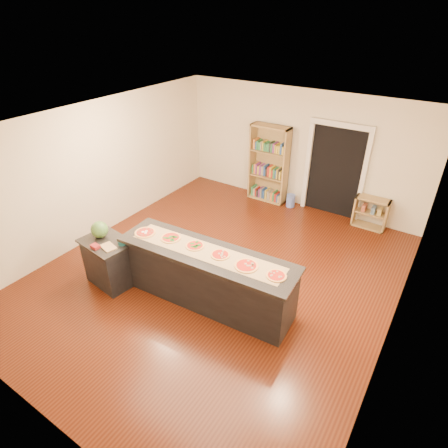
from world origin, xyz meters
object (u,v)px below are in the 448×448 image
Objects in this scene: side_counter at (110,262)px; bookshelf at (269,164)px; low_shelf at (371,213)px; watermelon at (100,230)px; waste_bin at (291,201)px; kitchen_island at (207,277)px.

bookshelf is at bearing 87.56° from side_counter.
side_counter is at bearing -126.84° from low_shelf.
bookshelf is 2.67× the size of low_shelf.
low_shelf is (3.38, 4.52, -0.08)m from side_counter.
watermelon is at bearing -102.55° from bookshelf.
side_counter is 0.46× the size of bookshelf.
watermelon is (-1.67, -4.41, 0.87)m from waste_bin.
watermelon is (-3.56, -4.46, 0.66)m from low_shelf.
waste_bin is at bearing -178.55° from low_shelf.
side_counter is (-1.73, -0.54, -0.06)m from kitchen_island.
bookshelf is (-0.92, 3.96, 0.46)m from kitchen_island.
low_shelf is (2.57, 0.02, -0.60)m from bookshelf.
watermelon is (-0.18, 0.06, 0.58)m from side_counter.
kitchen_island is 1.57× the size of bookshelf.
waste_bin is (0.68, -0.03, -0.80)m from bookshelf.
bookshelf reaches higher than watermelon.
bookshelf reaches higher than low_shelf.
side_counter is 4.60m from bookshelf.
kitchen_island reaches higher than side_counter.
side_counter is 4.72m from waste_bin.
kitchen_island is at bearing -112.57° from low_shelf.
low_shelf is at bearing 60.90° from side_counter.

